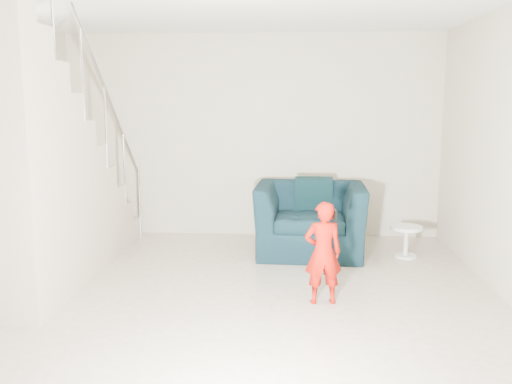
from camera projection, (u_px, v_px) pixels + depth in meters
The scene contains 10 objects.
floor at pixel (230, 309), 4.78m from camera, with size 5.50×5.50×0.00m, color gray.
back_wall at pixel (252, 136), 7.27m from camera, with size 5.00×5.00×0.00m, color #ABA48B.
front_wall at pixel (139, 237), 1.85m from camera, with size 5.00×5.00×0.00m, color #ABA48B.
armchair at pixel (310, 219), 6.51m from camera, with size 1.28×1.12×0.83m, color black.
toddler at pixel (323, 253), 4.86m from camera, with size 0.34×0.22×0.94m, color #8F1504.
side_table at pixel (406, 236), 6.34m from camera, with size 0.37×0.37×0.37m.
staircase at pixel (33, 191), 5.30m from camera, with size 1.02×3.03×3.62m.
cushion at pixel (314, 195), 6.78m from camera, with size 0.46×0.13×0.44m, color black.
throw at pixel (266, 210), 6.50m from camera, with size 0.05×0.49×0.54m, color black.
phone at pixel (335, 215), 4.78m from camera, with size 0.02×0.05×0.10m, color black.
Camera 1 is at (0.51, -4.52, 1.81)m, focal length 38.00 mm.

